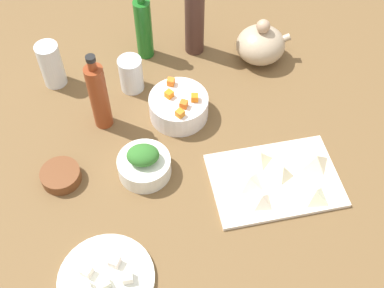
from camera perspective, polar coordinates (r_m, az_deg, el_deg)
The scene contains 29 objects.
tabletop at distance 125.55cm, azimuth 0.00°, elevation -1.78°, with size 190.00×190.00×3.00cm, color brown.
cutting_board at distance 121.36cm, azimuth 9.40°, elevation -4.09°, with size 30.30×20.65×1.00cm, color white.
plate_tofu at distance 109.83cm, azimuth -9.74°, elevation -14.94°, with size 20.41×20.41×1.20cm, color white.
bowl_greens at distance 120.09cm, azimuth -5.44°, elevation -2.52°, with size 12.75×12.75×5.04cm, color white.
bowl_carrots at distance 130.23cm, azimuth -1.52°, elevation 4.27°, with size 15.34×15.34×6.34cm, color white.
bowl_small_side at distance 123.23cm, azimuth -14.71°, elevation -3.51°, with size 9.48×9.48×3.08cm, color brown.
teapot at distance 145.06cm, azimuth 7.85°, elevation 11.19°, with size 15.48×13.25×13.67cm.
bottle_0 at distance 142.89cm, azimuth -5.53°, elevation 13.04°, with size 4.74×4.74×22.70cm.
bottle_1 at distance 142.24cm, azimuth 0.29°, elevation 14.32°, with size 5.45×5.45×26.88cm.
bottle_2 at distance 125.26cm, azimuth -10.57°, elevation 5.39°, with size 4.65×4.65×23.31cm.
drinking_glass_0 at distance 136.59cm, azimuth -6.96°, elevation 7.90°, with size 6.44×6.44×10.05cm, color white.
drinking_glass_1 at distance 141.13cm, azimuth -15.74°, elevation 8.68°, with size 6.21×6.21×13.12cm, color white.
carrot_cube_0 at distance 130.69cm, azimuth -2.42°, elevation 7.09°, with size 1.80×1.80×1.80cm, color orange.
carrot_cube_1 at distance 123.42cm, azimuth -1.38°, elevation 3.51°, with size 1.80×1.80×1.80cm, color orange.
carrot_cube_2 at distance 125.35cm, azimuth -0.95°, elevation 4.55°, with size 1.80×1.80×1.80cm, color orange.
carrot_cube_3 at distance 126.81cm, azimuth 0.31°, elevation 5.30°, with size 1.80×1.80×1.80cm, color orange.
carrot_cube_4 at distance 127.74cm, azimuth -2.62°, elevation 5.69°, with size 1.80×1.80×1.80cm, color orange.
chopped_greens_mound at distance 116.40cm, azimuth -5.61°, elevation -1.27°, with size 7.63×6.15×4.01cm, color #31712A.
tofu_cube_0 at distance 107.51cm, azimuth -7.39°, elevation -14.82°, with size 2.20×2.20×2.20cm, color white.
tofu_cube_1 at distance 109.26cm, azimuth -8.83°, elevation -13.07°, with size 2.20×2.20×2.20cm, color silver.
tofu_cube_2 at distance 107.71cm, azimuth -9.97°, elevation -15.38°, with size 2.20×2.20×2.20cm, color #ECEBCE.
tofu_cube_3 at distance 109.41cm, azimuth -11.93°, elevation -13.98°, with size 2.20×2.20×2.20cm, color white.
tofu_cube_4 at distance 108.08cm, azimuth -12.03°, elevation -15.71°, with size 2.20×2.20×2.20cm, color silver.
dumpling_0 at distance 124.09cm, azimuth 13.92°, elevation -1.79°, with size 5.62×5.48×3.20cm, color beige.
dumpling_1 at distance 122.41cm, azimuth 7.77°, elevation -1.43°, with size 4.83×4.69×2.79cm, color beige.
dumpling_2 at distance 115.83cm, azimuth 7.98°, elevation -6.25°, with size 4.30×4.16×2.90cm, color beige.
dumpling_3 at distance 118.35cm, azimuth 6.52°, elevation -4.17°, with size 5.95×5.26×2.52cm, color beige.
dumpling_4 at distance 120.60cm, azimuth 10.31°, elevation -3.05°, with size 4.32×4.19×3.19cm, color beige.
dumpling_5 at distance 118.79cm, azimuth 13.88°, elevation -5.54°, with size 5.50×4.91×3.07cm, color beige.
Camera 1 is at (-8.00, -71.63, 104.30)cm, focal length 46.83 mm.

